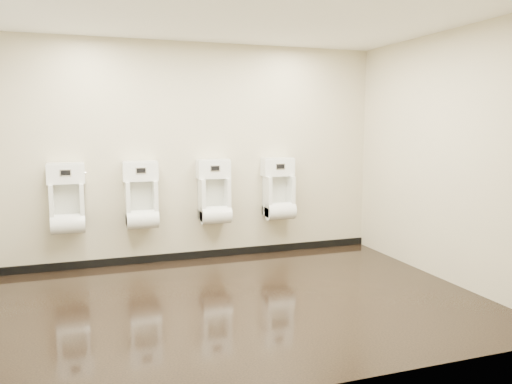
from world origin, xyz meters
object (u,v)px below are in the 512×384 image
urinal_0 (67,203)px  urinal_2 (214,196)px  urinal_3 (279,193)px  urinal_1 (141,200)px

urinal_0 → urinal_2: bearing=0.0°
urinal_0 → urinal_3: same height
urinal_3 → urinal_0: bearing=180.0°
urinal_1 → urinal_0: bearing=180.0°
urinal_1 → urinal_3: (1.82, 0.00, 0.00)m
urinal_2 → urinal_3: same height
urinal_3 → urinal_1: bearing=180.0°
urinal_0 → urinal_3: size_ratio=1.00×
urinal_0 → urinal_3: 2.68m
urinal_0 → urinal_2: size_ratio=1.00×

